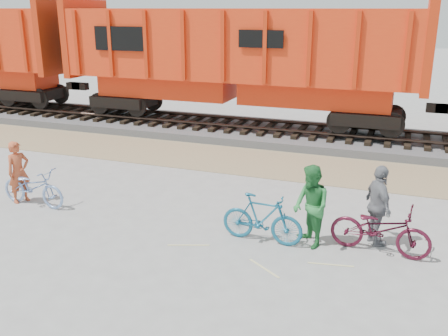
{
  "coord_description": "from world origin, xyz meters",
  "views": [
    {
      "loc": [
        3.07,
        -9.62,
        4.86
      ],
      "look_at": [
        -1.04,
        1.5,
        1.05
      ],
      "focal_mm": 40.0,
      "sensor_mm": 36.0,
      "label": 1
    }
  ],
  "objects_px": {
    "hopper_car_center": "(237,58)",
    "bicycle_maroon": "(380,229)",
    "person_woman": "(378,206)",
    "person_man": "(311,207)",
    "bicycle_teal": "(262,219)",
    "person_solo": "(19,172)",
    "bicycle_blue": "(33,187)"
  },
  "relations": [
    {
      "from": "bicycle_maroon",
      "to": "person_woman",
      "type": "height_order",
      "value": "person_woman"
    },
    {
      "from": "bicycle_maroon",
      "to": "person_solo",
      "type": "xyz_separation_m",
      "value": [
        -9.01,
        -0.24,
        0.28
      ]
    },
    {
      "from": "bicycle_blue",
      "to": "person_man",
      "type": "distance_m",
      "value": 7.1
    },
    {
      "from": "bicycle_blue",
      "to": "bicycle_maroon",
      "type": "distance_m",
      "value": 8.51
    },
    {
      "from": "bicycle_maroon",
      "to": "person_man",
      "type": "height_order",
      "value": "person_man"
    },
    {
      "from": "hopper_car_center",
      "to": "person_man",
      "type": "bearing_deg",
      "value": -62.13
    },
    {
      "from": "person_man",
      "to": "bicycle_blue",
      "type": "bearing_deg",
      "value": -127.14
    },
    {
      "from": "bicycle_teal",
      "to": "person_solo",
      "type": "distance_m",
      "value": 6.59
    },
    {
      "from": "bicycle_teal",
      "to": "person_man",
      "type": "xyz_separation_m",
      "value": [
        1.0,
        0.2,
        0.34
      ]
    },
    {
      "from": "bicycle_maroon",
      "to": "person_woman",
      "type": "relative_size",
      "value": 1.15
    },
    {
      "from": "person_solo",
      "to": "person_man",
      "type": "bearing_deg",
      "value": -68.15
    },
    {
      "from": "hopper_car_center",
      "to": "person_solo",
      "type": "bearing_deg",
      "value": -107.85
    },
    {
      "from": "bicycle_teal",
      "to": "person_solo",
      "type": "xyz_separation_m",
      "value": [
        -6.58,
        0.1,
        0.27
      ]
    },
    {
      "from": "person_solo",
      "to": "person_man",
      "type": "distance_m",
      "value": 7.58
    },
    {
      "from": "bicycle_teal",
      "to": "bicycle_maroon",
      "type": "bearing_deg",
      "value": -79.36
    },
    {
      "from": "hopper_car_center",
      "to": "bicycle_maroon",
      "type": "height_order",
      "value": "hopper_car_center"
    },
    {
      "from": "hopper_car_center",
      "to": "bicycle_blue",
      "type": "distance_m",
      "value": 9.71
    },
    {
      "from": "bicycle_maroon",
      "to": "person_man",
      "type": "xyz_separation_m",
      "value": [
        -1.42,
        -0.15,
        0.35
      ]
    },
    {
      "from": "bicycle_blue",
      "to": "person_woman",
      "type": "xyz_separation_m",
      "value": [
        8.41,
        0.74,
        0.39
      ]
    },
    {
      "from": "bicycle_maroon",
      "to": "person_woman",
      "type": "bearing_deg",
      "value": 19.85
    },
    {
      "from": "bicycle_blue",
      "to": "bicycle_maroon",
      "type": "bearing_deg",
      "value": -85.31
    },
    {
      "from": "bicycle_teal",
      "to": "person_solo",
      "type": "bearing_deg",
      "value": 91.66
    },
    {
      "from": "bicycle_maroon",
      "to": "bicycle_teal",
      "type": "bearing_deg",
      "value": 103.92
    },
    {
      "from": "person_solo",
      "to": "person_woman",
      "type": "relative_size",
      "value": 0.92
    },
    {
      "from": "bicycle_blue",
      "to": "hopper_car_center",
      "type": "bearing_deg",
      "value": -12.39
    },
    {
      "from": "bicycle_teal",
      "to": "person_man",
      "type": "relative_size",
      "value": 1.02
    },
    {
      "from": "hopper_car_center",
      "to": "person_woman",
      "type": "xyz_separation_m",
      "value": [
        6.02,
        -8.33,
        -2.12
      ]
    },
    {
      "from": "bicycle_maroon",
      "to": "person_solo",
      "type": "height_order",
      "value": "person_solo"
    },
    {
      "from": "bicycle_teal",
      "to": "person_man",
      "type": "height_order",
      "value": "person_man"
    },
    {
      "from": "bicycle_teal",
      "to": "bicycle_maroon",
      "type": "height_order",
      "value": "bicycle_teal"
    },
    {
      "from": "bicycle_blue",
      "to": "bicycle_teal",
      "type": "height_order",
      "value": "bicycle_teal"
    },
    {
      "from": "hopper_car_center",
      "to": "person_man",
      "type": "distance_m",
      "value": 10.26
    }
  ]
}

